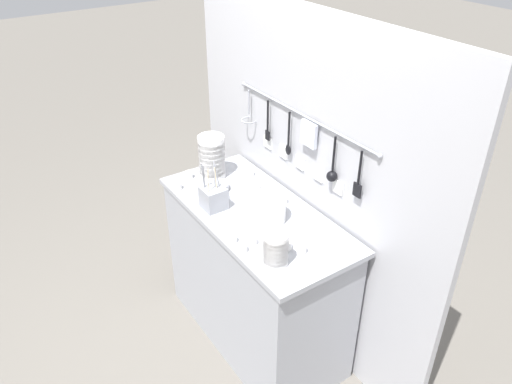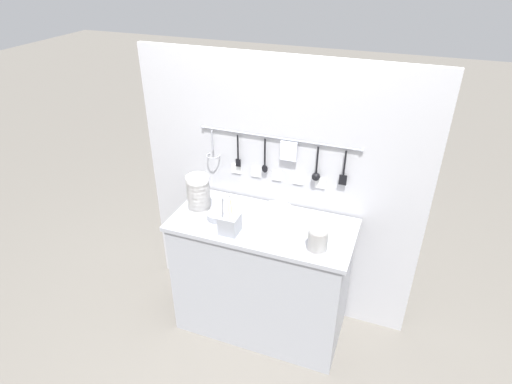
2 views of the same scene
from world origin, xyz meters
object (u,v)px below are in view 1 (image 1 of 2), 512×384
at_px(cup_back_left, 178,186).
at_px(cup_edge_far, 256,186).
at_px(steel_mixing_bowl, 218,187).
at_px(cutlery_caddy, 213,197).
at_px(cup_by_caddy, 232,238).
at_px(cup_beside_plates, 189,175).
at_px(bowl_stack_short_front, 276,249).
at_px(bowl_stack_wide_centre, 212,157).
at_px(cup_mid_row, 302,249).
at_px(cup_back_right, 287,245).
at_px(cup_front_left, 243,248).
at_px(cup_front_right, 284,200).
at_px(cup_edge_near, 253,240).
at_px(cup_centre, 251,172).
at_px(plate_stack, 267,209).

relative_size(cup_back_left, cup_edge_far, 1.00).
distance_m(steel_mixing_bowl, cutlery_caddy, 0.18).
xyz_separation_m(cup_by_caddy, cup_beside_plates, (-0.68, 0.11, 0.00)).
relative_size(bowl_stack_short_front, steel_mixing_bowl, 1.32).
relative_size(bowl_stack_wide_centre, steel_mixing_bowl, 2.02).
bearing_deg(cup_mid_row, cup_back_right, -144.67).
height_order(bowl_stack_wide_centre, cup_beside_plates, bowl_stack_wide_centre).
relative_size(cup_back_left, cup_front_left, 1.00).
height_order(cup_front_right, cup_edge_near, same).
height_order(cup_centre, cup_back_right, same).
relative_size(cup_edge_near, cup_back_right, 1.00).
xyz_separation_m(cup_front_right, cup_centre, (-0.36, 0.02, 0.00)).
relative_size(steel_mixing_bowl, cup_edge_near, 3.00).
bearing_deg(cup_back_left, cup_front_right, 42.59).
height_order(cup_mid_row, cup_beside_plates, same).
bearing_deg(cup_centre, cup_front_right, -2.64).
bearing_deg(cup_back_left, cup_mid_row, 15.22).
xyz_separation_m(bowl_stack_short_front, bowl_stack_wide_centre, (-0.87, 0.16, 0.05)).
distance_m(cup_by_caddy, cup_back_left, 0.60).
distance_m(plate_stack, cup_mid_row, 0.32).
distance_m(cup_centre, cup_beside_plates, 0.37).
relative_size(cup_front_right, cup_edge_near, 1.00).
distance_m(bowl_stack_short_front, cup_back_left, 0.86).
relative_size(plate_stack, cup_front_left, 4.62).
bearing_deg(cup_edge_far, cup_front_left, -40.34).
bearing_deg(cup_by_caddy, cup_front_left, 0.95).
relative_size(cutlery_caddy, cup_centre, 6.42).
bearing_deg(cup_mid_row, plate_stack, 177.04).
bearing_deg(cup_edge_near, cup_front_left, -72.61).
height_order(cup_centre, cup_front_left, same).
height_order(bowl_stack_wide_centre, steel_mixing_bowl, bowl_stack_wide_centre).
height_order(cup_front_right, cup_front_left, same).
xyz_separation_m(cup_mid_row, cup_front_left, (-0.16, -0.23, 0.00)).
relative_size(cup_front_right, cup_back_left, 1.00).
height_order(bowl_stack_short_front, cup_mid_row, bowl_stack_short_front).
height_order(cup_back_left, cup_edge_near, same).
bearing_deg(cup_front_left, steel_mixing_bowl, 161.75).
height_order(bowl_stack_wide_centre, cup_front_left, bowl_stack_wide_centre).
bearing_deg(cup_by_caddy, cutlery_caddy, 166.42).
bearing_deg(cup_front_left, cup_edge_near, 107.39).
relative_size(steel_mixing_bowl, cup_back_right, 3.00).
relative_size(plate_stack, cup_edge_near, 4.62).
distance_m(cup_by_caddy, cup_front_left, 0.09).
bearing_deg(cup_beside_plates, cup_back_right, 4.90).
distance_m(cup_front_right, cup_by_caddy, 0.44).
bearing_deg(cup_back_left, cup_edge_far, 55.75).
bearing_deg(cup_front_right, cup_beside_plates, -150.45).
bearing_deg(cup_front_right, cup_front_left, -60.62).
xyz_separation_m(steel_mixing_bowl, cup_by_caddy, (0.46, -0.18, -0.00)).
distance_m(bowl_stack_wide_centre, cutlery_caddy, 0.35).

